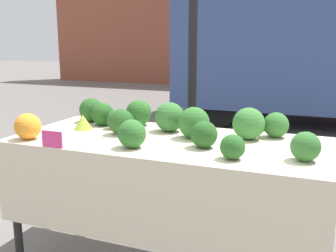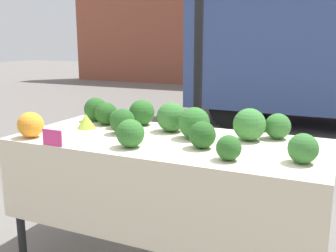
# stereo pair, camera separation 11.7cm
# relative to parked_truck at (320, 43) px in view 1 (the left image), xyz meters

# --- Properties ---
(building_facade) EXTENTS (16.00, 0.60, 4.52)m
(building_facade) POSITION_rel_parked_truck_xyz_m (-0.73, 5.04, 0.90)
(building_facade) COLOR brown
(building_facade) RESTS_ON ground_plane
(tent_pole) EXTENTS (0.07, 0.07, 2.22)m
(tent_pole) POSITION_rel_parked_truck_xyz_m (-0.86, -4.12, -0.25)
(tent_pole) COLOR black
(tent_pole) RESTS_ON ground_plane
(parked_truck) EXTENTS (4.86, 2.09, 2.58)m
(parked_truck) POSITION_rel_parked_truck_xyz_m (0.00, 0.00, 0.00)
(parked_truck) COLOR #384C84
(parked_truck) RESTS_ON ground_plane
(market_table) EXTENTS (1.83, 0.82, 0.83)m
(market_table) POSITION_rel_parked_truck_xyz_m (-0.73, -5.03, -0.63)
(market_table) COLOR beige
(market_table) RESTS_ON ground_plane
(orange_cauliflower) EXTENTS (0.15, 0.15, 0.15)m
(orange_cauliflower) POSITION_rel_parked_truck_xyz_m (-1.49, -5.26, -0.45)
(orange_cauliflower) COLOR orange
(orange_cauliflower) RESTS_ON market_table
(romanesco_head) EXTENTS (0.12, 0.12, 0.10)m
(romanesco_head) POSITION_rel_parked_truck_xyz_m (-1.34, -4.92, -0.48)
(romanesco_head) COLOR #93B238
(romanesco_head) RESTS_ON market_table
(broccoli_head_0) EXTENTS (0.15, 0.15, 0.15)m
(broccoli_head_0) POSITION_rel_parked_truck_xyz_m (-0.84, -5.21, -0.45)
(broccoli_head_0) COLOR #2D6628
(broccoli_head_0) RESTS_ON market_table
(broccoli_head_1) EXTENTS (0.12, 0.12, 0.12)m
(broccoli_head_1) POSITION_rel_parked_truck_xyz_m (-1.15, -4.83, -0.47)
(broccoli_head_1) COLOR #285B23
(broccoli_head_1) RESTS_ON market_table
(broccoli_head_2) EXTENTS (0.19, 0.19, 0.19)m
(broccoli_head_2) POSITION_rel_parked_truck_xyz_m (-0.60, -4.88, -0.43)
(broccoli_head_2) COLOR #2D6628
(broccoli_head_2) RESTS_ON market_table
(broccoli_head_3) EXTENTS (0.17, 0.17, 0.17)m
(broccoli_head_3) POSITION_rel_parked_truck_xyz_m (-1.06, -4.67, -0.44)
(broccoli_head_3) COLOR #285B23
(broccoli_head_3) RESTS_ON market_table
(broccoli_head_4) EXTENTS (0.15, 0.15, 0.15)m
(broccoli_head_4) POSITION_rel_parked_truck_xyz_m (-0.15, -4.68, -0.45)
(broccoli_head_4) COLOR #336B2D
(broccoli_head_4) RESTS_ON market_table
(broccoli_head_5) EXTENTS (0.19, 0.19, 0.19)m
(broccoli_head_5) POSITION_rel_parked_truck_xyz_m (-0.79, -4.77, -0.43)
(broccoli_head_5) COLOR #336B2D
(broccoli_head_5) RESTS_ON market_table
(broccoli_head_6) EXTENTS (0.15, 0.15, 0.15)m
(broccoli_head_6) POSITION_rel_parked_truck_xyz_m (-0.48, -5.06, -0.45)
(broccoli_head_6) COLOR #23511E
(broccoli_head_6) RESTS_ON market_table
(broccoli_head_7) EXTENTS (0.12, 0.12, 0.12)m
(broccoli_head_7) POSITION_rel_parked_truck_xyz_m (-0.29, -5.21, -0.47)
(broccoli_head_7) COLOR #285B23
(broccoli_head_7) RESTS_ON market_table
(broccoli_head_8) EXTENTS (0.14, 0.14, 0.14)m
(broccoli_head_8) POSITION_rel_parked_truck_xyz_m (0.04, -5.12, -0.46)
(broccoli_head_8) COLOR #336B2D
(broccoli_head_8) RESTS_ON market_table
(broccoli_head_9) EXTENTS (0.19, 0.19, 0.19)m
(broccoli_head_9) POSITION_rel_parked_truck_xyz_m (-0.29, -4.79, -0.43)
(broccoli_head_9) COLOR #387533
(broccoli_head_9) RESTS_ON market_table
(broccoli_head_10) EXTENTS (0.15, 0.15, 0.15)m
(broccoli_head_10) POSITION_rel_parked_truck_xyz_m (-1.28, -4.77, -0.45)
(broccoli_head_10) COLOR #23511E
(broccoli_head_10) RESTS_ON market_table
(broccoli_head_11) EXTENTS (0.17, 0.17, 0.17)m
(broccoli_head_11) POSITION_rel_parked_truck_xyz_m (-1.42, -4.69, -0.44)
(broccoli_head_11) COLOR #23511E
(broccoli_head_11) RESTS_ON market_table
(broccoli_head_12) EXTENTS (0.16, 0.16, 0.16)m
(broccoli_head_12) POSITION_rel_parked_truck_xyz_m (-1.04, -4.95, -0.45)
(broccoli_head_12) COLOR #23511E
(broccoli_head_12) RESTS_ON market_table
(price_sign) EXTENTS (0.13, 0.01, 0.09)m
(price_sign) POSITION_rel_parked_truck_xyz_m (-1.25, -5.36, -0.48)
(price_sign) COLOR #E53D84
(price_sign) RESTS_ON market_table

